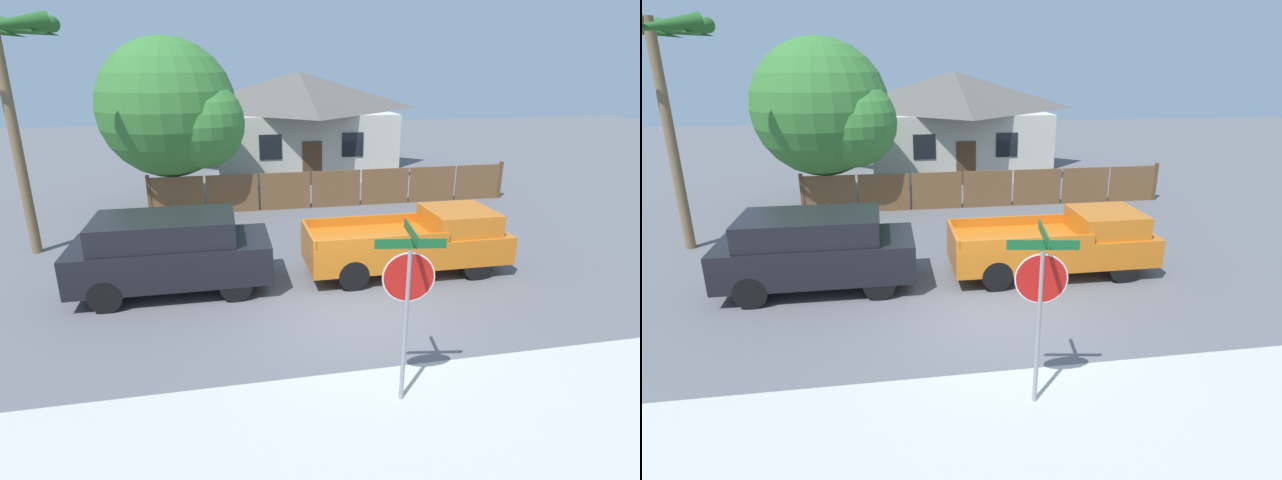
% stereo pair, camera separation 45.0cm
% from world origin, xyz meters
% --- Properties ---
extents(ground_plane, '(80.00, 80.00, 0.00)m').
position_xyz_m(ground_plane, '(0.00, 0.00, 0.00)').
color(ground_plane, slate).
extents(sidewalk_strip, '(36.00, 3.20, 0.01)m').
position_xyz_m(sidewalk_strip, '(0.00, -3.60, 0.00)').
color(sidewalk_strip, beige).
rests_on(sidewalk_strip, ground).
extents(wooden_fence, '(13.99, 0.12, 1.52)m').
position_xyz_m(wooden_fence, '(1.63, 8.96, 0.71)').
color(wooden_fence, brown).
rests_on(wooden_fence, ground).
extents(house, '(9.06, 8.04, 4.96)m').
position_xyz_m(house, '(1.41, 16.58, 2.57)').
color(house, beige).
rests_on(house, ground).
extents(oak_tree, '(5.22, 4.97, 6.24)m').
position_xyz_m(oak_tree, '(-4.22, 9.82, 3.64)').
color(oak_tree, brown).
rests_on(oak_tree, ground).
extents(palm_tree, '(3.18, 3.40, 6.52)m').
position_xyz_m(palm_tree, '(-8.18, 5.75, 5.63)').
color(palm_tree, brown).
rests_on(palm_tree, ground).
extents(red_suv, '(4.64, 2.02, 1.89)m').
position_xyz_m(red_suv, '(-3.99, 2.22, 1.02)').
color(red_suv, black).
rests_on(red_suv, ground).
extents(orange_pickup, '(5.28, 1.90, 1.65)m').
position_xyz_m(orange_pickup, '(2.16, 2.22, 0.83)').
color(orange_pickup, orange).
rests_on(orange_pickup, ground).
extents(stop_sign, '(1.06, 0.96, 2.98)m').
position_xyz_m(stop_sign, '(-0.02, -2.90, 2.03)').
color(stop_sign, gray).
rests_on(stop_sign, ground).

